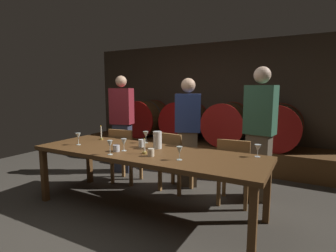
# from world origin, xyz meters

# --- Properties ---
(ground_plane) EXTENTS (7.85, 7.85, 0.00)m
(ground_plane) POSITION_xyz_m (0.00, 0.00, 0.00)
(ground_plane) COLOR #3F3A33
(back_wall) EXTENTS (6.04, 0.24, 2.47)m
(back_wall) POSITION_xyz_m (0.00, 3.20, 1.24)
(back_wall) COLOR #473A2D
(back_wall) RESTS_ON ground
(barrel_shelf) EXTENTS (5.43, 0.90, 0.42)m
(barrel_shelf) POSITION_xyz_m (0.00, 2.65, 0.21)
(barrel_shelf) COLOR brown
(barrel_shelf) RESTS_ON ground
(wine_barrel_far_left) EXTENTS (0.82, 0.78, 0.82)m
(wine_barrel_far_left) POSITION_xyz_m (-1.42, 2.65, 0.82)
(wine_barrel_far_left) COLOR #513319
(wine_barrel_far_left) RESTS_ON barrel_shelf
(wine_barrel_center_left) EXTENTS (0.82, 0.78, 0.82)m
(wine_barrel_center_left) POSITION_xyz_m (-0.46, 2.65, 0.82)
(wine_barrel_center_left) COLOR brown
(wine_barrel_center_left) RESTS_ON barrel_shelf
(wine_barrel_center_right) EXTENTS (0.82, 0.78, 0.82)m
(wine_barrel_center_right) POSITION_xyz_m (0.48, 2.65, 0.82)
(wine_barrel_center_right) COLOR #513319
(wine_barrel_center_right) RESTS_ON barrel_shelf
(wine_barrel_far_right) EXTENTS (0.82, 0.78, 0.82)m
(wine_barrel_far_right) POSITION_xyz_m (1.40, 2.65, 0.82)
(wine_barrel_far_right) COLOR #513319
(wine_barrel_far_right) RESTS_ON barrel_shelf
(dining_table) EXTENTS (2.87, 0.93, 0.76)m
(dining_table) POSITION_xyz_m (0.19, 0.20, 0.70)
(dining_table) COLOR brown
(dining_table) RESTS_ON ground
(chair_left) EXTENTS (0.45, 0.45, 0.88)m
(chair_left) POSITION_xyz_m (-0.66, 0.85, 0.49)
(chair_left) COLOR olive
(chair_left) RESTS_ON ground
(chair_center) EXTENTS (0.44, 0.44, 0.88)m
(chair_center) POSITION_xyz_m (0.19, 0.91, 0.49)
(chair_center) COLOR olive
(chair_center) RESTS_ON ground
(chair_right) EXTENTS (0.43, 0.43, 0.88)m
(chair_right) POSITION_xyz_m (1.09, 0.87, 0.49)
(chair_right) COLOR olive
(chair_right) RESTS_ON ground
(guest_left) EXTENTS (0.43, 0.32, 1.73)m
(guest_left) POSITION_xyz_m (-1.05, 1.31, 0.89)
(guest_left) COLOR #33384C
(guest_left) RESTS_ON ground
(guest_center) EXTENTS (0.44, 0.37, 1.66)m
(guest_center) POSITION_xyz_m (0.27, 1.24, 0.85)
(guest_center) COLOR brown
(guest_center) RESTS_ON ground
(guest_right) EXTENTS (0.42, 0.30, 1.79)m
(guest_right) POSITION_xyz_m (1.33, 1.22, 0.93)
(guest_right) COLOR brown
(guest_right) RESTS_ON ground
(candle_left) EXTENTS (0.05, 0.05, 0.22)m
(candle_left) POSITION_xyz_m (-0.77, 0.47, 0.82)
(candle_left) COLOR olive
(candle_left) RESTS_ON dining_table
(candle_right) EXTENTS (0.05, 0.05, 0.19)m
(candle_right) POSITION_xyz_m (0.26, 0.07, 0.81)
(candle_right) COLOR olive
(candle_right) RESTS_ON dining_table
(pitcher) EXTENTS (0.11, 0.11, 0.22)m
(pitcher) POSITION_xyz_m (0.25, 0.38, 0.87)
(pitcher) COLOR white
(pitcher) RESTS_ON dining_table
(wine_glass_far_left) EXTENTS (0.07, 0.07, 0.16)m
(wine_glass_far_left) POSITION_xyz_m (-0.79, 0.06, 0.88)
(wine_glass_far_left) COLOR silver
(wine_glass_far_left) RESTS_ON dining_table
(wine_glass_left) EXTENTS (0.08, 0.08, 0.16)m
(wine_glass_left) POSITION_xyz_m (-0.07, 0.60, 0.88)
(wine_glass_left) COLOR silver
(wine_glass_left) RESTS_ON dining_table
(wine_glass_center_left) EXTENTS (0.06, 0.06, 0.17)m
(wine_glass_center_left) POSITION_xyz_m (-0.06, -0.15, 0.88)
(wine_glass_center_left) COLOR silver
(wine_glass_center_left) RESTS_ON dining_table
(wine_glass_center_right) EXTENTS (0.07, 0.07, 0.15)m
(wine_glass_center_right) POSITION_xyz_m (-0.04, 0.07, 0.86)
(wine_glass_center_right) COLOR silver
(wine_glass_center_right) RESTS_ON dining_table
(wine_glass_right) EXTENTS (0.06, 0.06, 0.15)m
(wine_glass_right) POSITION_xyz_m (0.73, 0.03, 0.86)
(wine_glass_right) COLOR silver
(wine_glass_right) RESTS_ON dining_table
(wine_glass_far_right) EXTENTS (0.07, 0.07, 0.14)m
(wine_glass_far_right) POSITION_xyz_m (1.43, 0.55, 0.86)
(wine_glass_far_right) COLOR white
(wine_glass_far_right) RESTS_ON dining_table
(cup_left) EXTENTS (0.08, 0.08, 0.08)m
(cup_left) POSITION_xyz_m (-0.10, -0.00, 0.80)
(cup_left) COLOR silver
(cup_left) RESTS_ON dining_table
(cup_center) EXTENTS (0.07, 0.07, 0.10)m
(cup_center) POSITION_xyz_m (0.02, 0.35, 0.81)
(cup_center) COLOR white
(cup_center) RESTS_ON dining_table
(cup_right) EXTENTS (0.07, 0.07, 0.09)m
(cup_right) POSITION_xyz_m (0.38, 0.01, 0.80)
(cup_right) COLOR beige
(cup_right) RESTS_ON dining_table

